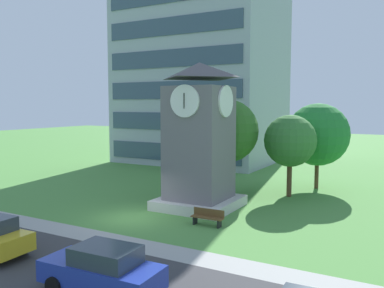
# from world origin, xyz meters

# --- Properties ---
(ground_plane) EXTENTS (160.00, 160.00, 0.00)m
(ground_plane) POSITION_xyz_m (0.00, 0.00, 0.00)
(ground_plane) COLOR #4C893D
(street_asphalt) EXTENTS (120.00, 7.20, 0.01)m
(street_asphalt) POSITION_xyz_m (0.00, -7.98, 0.00)
(street_asphalt) COLOR #38383A
(street_asphalt) RESTS_ON ground
(kerb_strip) EXTENTS (120.00, 1.60, 0.01)m
(kerb_strip) POSITION_xyz_m (0.00, -3.58, 0.00)
(kerb_strip) COLOR #9E9E99
(kerb_strip) RESTS_ON ground
(office_building) EXTENTS (16.84, 13.50, 25.60)m
(office_building) POSITION_xyz_m (-8.11, 23.92, 12.80)
(office_building) COLOR #9EA8B2
(office_building) RESTS_ON ground
(clock_tower) EXTENTS (4.68, 4.68, 9.05)m
(clock_tower) POSITION_xyz_m (2.16, 3.99, 4.00)
(clock_tower) COLOR slate
(clock_tower) RESTS_ON ground
(park_bench) EXTENTS (1.81, 0.52, 0.88)m
(park_bench) POSITION_xyz_m (4.41, 0.76, 0.46)
(park_bench) COLOR brown
(park_bench) RESTS_ON ground
(tree_near_tower) EXTENTS (4.80, 4.80, 6.60)m
(tree_near_tower) POSITION_xyz_m (7.32, 13.66, 4.19)
(tree_near_tower) COLOR #513823
(tree_near_tower) RESTS_ON ground
(tree_by_building) EXTENTS (4.56, 4.56, 6.88)m
(tree_by_building) POSITION_xyz_m (2.03, 8.42, 4.59)
(tree_by_building) COLOR #513823
(tree_by_building) RESTS_ON ground
(tree_streetside) EXTENTS (3.65, 3.65, 5.78)m
(tree_streetside) POSITION_xyz_m (6.25, 9.85, 3.94)
(tree_streetside) COLOR #513823
(tree_streetside) RESTS_ON ground
(parked_car_blue) EXTENTS (4.38, 2.04, 1.69)m
(parked_car_blue) POSITION_xyz_m (4.90, -8.07, 0.86)
(parked_car_blue) COLOR #23389E
(parked_car_blue) RESTS_ON ground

